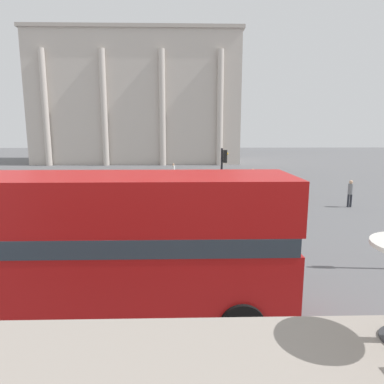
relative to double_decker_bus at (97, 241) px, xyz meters
name	(u,v)px	position (x,y,z in m)	size (l,w,h in m)	color
double_decker_bus	(97,241)	(0.00, 0.00, 0.00)	(10.06, 2.66, 3.97)	black
plaza_building_left	(139,101)	(-4.91, 48.96, 7.63)	(31.94, 14.05, 19.73)	#BCB2A8
traffic_light_mid	(223,174)	(4.46, 10.28, 0.44)	(0.42, 0.24, 4.12)	black
car_silver	(183,178)	(2.23, 23.33, -1.54)	(4.20, 1.93, 1.35)	black
car_maroon	(265,190)	(8.42, 16.59, -1.54)	(4.20, 1.93, 1.35)	black
pedestrian_blue	(253,176)	(8.65, 22.49, -1.31)	(0.32, 0.32, 1.62)	#282B33
pedestrian_grey	(350,192)	(13.40, 13.60, -1.18)	(0.32, 0.32, 1.82)	#282B33
pedestrian_white	(173,170)	(1.24, 26.67, -1.24)	(0.32, 0.32, 1.73)	#282B33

